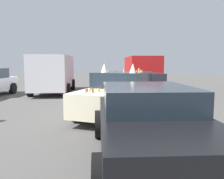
{
  "coord_description": "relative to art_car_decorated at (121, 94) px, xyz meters",
  "views": [
    {
      "loc": [
        -8.04,
        -0.67,
        1.83
      ],
      "look_at": [
        0.0,
        0.3,
        0.9
      ],
      "focal_mm": 37.46,
      "sensor_mm": 36.0,
      "label": 1
    }
  ],
  "objects": [
    {
      "name": "ground_plane",
      "position": [
        -0.06,
        0.01,
        -0.75
      ],
      "size": [
        60.0,
        60.0,
        0.0
      ],
      "primitive_type": "plane",
      "color": "#514F4C"
    },
    {
      "name": "art_car_decorated",
      "position": [
        0.0,
        0.0,
        0.0
      ],
      "size": [
        4.79,
        2.81,
        1.81
      ],
      "rotation": [
        0.0,
        0.0,
        2.92
      ],
      "color": "beige",
      "rests_on": "ground"
    },
    {
      "name": "parked_van_near_right",
      "position": [
        5.6,
        4.59,
        0.51
      ],
      "size": [
        5.42,
        2.97,
        2.25
      ],
      "rotation": [
        0.0,
        0.0,
        0.2
      ],
      "color": "silver",
      "rests_on": "ground"
    },
    {
      "name": "parked_van_behind_left",
      "position": [
        8.91,
        -0.72,
        0.51
      ],
      "size": [
        5.53,
        2.82,
        2.26
      ],
      "rotation": [
        0.0,
        0.0,
        3.29
      ],
      "color": "#B21919",
      "rests_on": "ground"
    },
    {
      "name": "parked_sedan_row_back_far",
      "position": [
        3.32,
        -0.78,
        -0.07
      ],
      "size": [
        4.88,
        2.77,
        1.35
      ],
      "rotation": [
        0.0,
        0.0,
        0.22
      ],
      "color": "red",
      "rests_on": "ground"
    },
    {
      "name": "parked_sedan_near_left",
      "position": [
        -3.76,
        -0.8,
        -0.03
      ],
      "size": [
        4.63,
        2.57,
        1.4
      ],
      "rotation": [
        0.0,
        0.0,
        3.32
      ],
      "color": "black",
      "rests_on": "ground"
    }
  ]
}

